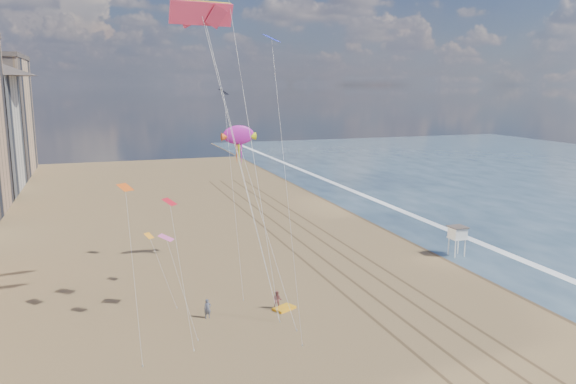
% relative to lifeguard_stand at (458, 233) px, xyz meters
% --- Properties ---
extents(wet_sand, '(260.00, 260.00, 0.00)m').
position_rel_lifeguard_stand_xyz_m(wet_sand, '(2.06, 12.20, -2.79)').
color(wet_sand, '#42301E').
rests_on(wet_sand, ground).
extents(foam, '(260.00, 260.00, 0.00)m').
position_rel_lifeguard_stand_xyz_m(foam, '(6.26, 12.20, -2.79)').
color(foam, white).
rests_on(foam, ground).
extents(tracks, '(7.68, 120.00, 0.01)m').
position_rel_lifeguard_stand_xyz_m(tracks, '(-14.39, 2.20, -2.79)').
color(tracks, brown).
rests_on(tracks, ground).
extents(lifeguard_stand, '(2.01, 2.01, 3.63)m').
position_rel_lifeguard_stand_xyz_m(lifeguard_stand, '(0.00, 0.00, 0.00)').
color(lifeguard_stand, silver).
rests_on(lifeguard_stand, ground).
extents(grounded_kite, '(2.29, 1.98, 0.22)m').
position_rel_lifeguard_stand_xyz_m(grounded_kite, '(-24.91, -9.02, -2.69)').
color(grounded_kite, '#FEA715').
rests_on(grounded_kite, ground).
extents(show_kite, '(4.02, 10.64, 24.60)m').
position_rel_lifeguard_stand_xyz_m(show_kite, '(-25.12, 6.57, 11.88)').
color(show_kite, '#B71CA3').
rests_on(show_kite, ground).
extents(kite_flyer_a, '(0.67, 0.48, 1.74)m').
position_rel_lifeguard_stand_xyz_m(kite_flyer_a, '(-31.92, -8.70, -1.92)').
color(kite_flyer_a, '#505567').
rests_on(kite_flyer_a, ground).
extents(kite_flyer_b, '(1.05, 0.96, 1.74)m').
position_rel_lifeguard_stand_xyz_m(kite_flyer_b, '(-25.47, -8.74, -1.92)').
color(kite_flyer_b, '#914B49').
rests_on(kite_flyer_b, ground).
extents(small_kites, '(13.84, 17.26, 19.49)m').
position_rel_lifeguard_stand_xyz_m(small_kites, '(-32.38, -4.60, 11.25)').
color(small_kites, red).
rests_on(small_kites, ground).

